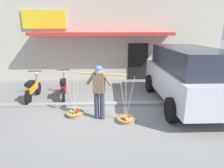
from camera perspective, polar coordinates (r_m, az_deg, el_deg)
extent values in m
plane|color=gray|center=(6.46, -3.05, -8.78)|extent=(90.00, 90.00, 0.00)
cube|color=gray|center=(7.09, -3.00, -6.04)|extent=(20.00, 0.24, 0.10)
cylinder|color=#38384C|center=(5.98, -4.64, -6.43)|extent=(0.15, 0.15, 0.86)
cylinder|color=#38384C|center=(5.93, -2.98, -6.59)|extent=(0.15, 0.15, 0.86)
cube|color=#84664C|center=(5.73, -3.94, -0.03)|extent=(0.38, 0.29, 0.54)
sphere|color=#E0B78E|center=(5.63, -4.02, 3.94)|extent=(0.21, 0.21, 0.21)
sphere|color=#4C70B2|center=(5.62, -4.03, 4.44)|extent=(0.22, 0.22, 0.22)
cylinder|color=#84664C|center=(5.76, -6.25, 1.75)|extent=(0.35, 0.18, 0.43)
cylinder|color=#84664C|center=(5.61, -1.64, 1.48)|extent=(0.35, 0.18, 0.43)
cylinder|color=tan|center=(5.65, -4.00, 3.09)|extent=(1.63, 0.51, 0.04)
cylinder|color=#B2894C|center=(6.40, -11.06, -8.91)|extent=(0.54, 0.54, 0.09)
torus|color=olive|center=(6.38, -11.08, -8.50)|extent=(0.58, 0.58, 0.05)
sphere|color=#70AD42|center=(6.52, -10.95, -7.55)|extent=(0.08, 0.08, 0.08)
sphere|color=#659C3B|center=(6.32, -11.45, -8.38)|extent=(0.08, 0.08, 0.08)
sphere|color=#B0201B|center=(6.36, -10.54, -8.12)|extent=(0.10, 0.10, 0.10)
sphere|color=#77B946|center=(6.39, -12.32, -8.16)|extent=(0.09, 0.09, 0.09)
sphere|color=#B0201B|center=(6.38, -10.17, -7.58)|extent=(0.08, 0.08, 0.08)
sphere|color=#63993A|center=(6.34, -11.13, -7.81)|extent=(0.08, 0.08, 0.08)
cylinder|color=silver|center=(6.25, -11.25, -2.38)|extent=(0.01, 0.26, 1.36)
cylinder|color=silver|center=(6.09, -12.50, -2.94)|extent=(0.23, 0.14, 1.36)
cylinder|color=silver|center=(6.06, -10.50, -2.93)|extent=(0.23, 0.14, 1.36)
cylinder|color=#B2894C|center=(5.94, 4.17, -10.68)|extent=(0.54, 0.54, 0.09)
torus|color=olive|center=(5.92, 4.18, -10.24)|extent=(0.58, 0.58, 0.05)
sphere|color=red|center=(5.99, 5.33, -9.55)|extent=(0.08, 0.08, 0.08)
sphere|color=red|center=(5.83, 3.93, -10.27)|extent=(0.08, 0.08, 0.08)
sphere|color=gold|center=(5.77, 4.35, -10.49)|extent=(0.09, 0.09, 0.09)
sphere|color=red|center=(5.85, 3.11, -10.18)|extent=(0.08, 0.08, 0.08)
cylinder|color=silver|center=(5.77, 4.18, -3.67)|extent=(0.01, 0.26, 1.36)
cylinder|color=silver|center=(5.58, 3.30, -4.33)|extent=(0.23, 0.14, 1.36)
cylinder|color=silver|center=(5.61, 5.48, -4.29)|extent=(0.23, 0.14, 1.36)
cylinder|color=black|center=(8.78, -21.30, -1.09)|extent=(0.10, 0.58, 0.58)
cylinder|color=black|center=(7.66, -23.85, -3.81)|extent=(0.10, 0.58, 0.58)
cube|color=orange|center=(8.71, -21.47, 0.55)|extent=(0.15, 0.28, 0.06)
cube|color=orange|center=(8.06, -22.86, -1.09)|extent=(0.23, 0.91, 0.24)
cube|color=black|center=(7.84, -23.44, 0.20)|extent=(0.24, 0.57, 0.12)
cylinder|color=slate|center=(8.59, -21.74, 1.20)|extent=(0.07, 0.30, 0.76)
cylinder|color=black|center=(8.43, -22.17, 3.63)|extent=(0.54, 0.06, 0.04)
sphere|color=silver|center=(8.61, -21.76, 2.95)|extent=(0.11, 0.11, 0.11)
cylinder|color=black|center=(8.66, -14.01, -0.68)|extent=(0.17, 0.59, 0.58)
cylinder|color=black|center=(7.48, -14.37, -3.36)|extent=(0.17, 0.59, 0.58)
cube|color=red|center=(8.59, -14.13, 0.99)|extent=(0.18, 0.30, 0.06)
cube|color=red|center=(7.91, -14.32, -0.63)|extent=(0.34, 0.92, 0.24)
cube|color=black|center=(7.67, -14.50, 0.71)|extent=(0.30, 0.59, 0.12)
cylinder|color=slate|center=(8.46, -14.21, 1.66)|extent=(0.11, 0.30, 0.76)
cylinder|color=black|center=(8.30, -14.42, 4.13)|extent=(0.54, 0.12, 0.04)
sphere|color=silver|center=(8.48, -14.30, 3.43)|extent=(0.11, 0.11, 0.11)
cube|color=silver|center=(7.54, 21.07, 0.73)|extent=(1.94, 4.72, 0.96)
cube|color=#282D38|center=(7.24, 22.21, 6.99)|extent=(1.74, 3.68, 0.76)
cube|color=black|center=(9.77, 15.63, 3.46)|extent=(1.62, 0.11, 0.44)
cylinder|color=black|center=(8.70, 11.34, 0.19)|extent=(0.27, 0.76, 0.76)
cylinder|color=black|center=(9.32, 22.78, 0.29)|extent=(0.27, 0.76, 0.76)
cylinder|color=black|center=(6.06, 17.51, -7.36)|extent=(0.27, 0.76, 0.76)
cube|color=silver|center=(9.78, 15.62, 2.38)|extent=(0.44, 0.02, 0.12)
cube|color=beige|center=(12.86, -2.92, 13.31)|extent=(13.00, 5.00, 4.20)
cube|color=red|center=(9.85, -3.07, 14.80)|extent=(7.15, 1.00, 0.16)
cube|color=yellow|center=(10.74, -19.73, 17.77)|extent=(2.20, 0.08, 0.90)
cube|color=black|center=(10.63, 7.72, 6.64)|extent=(1.10, 0.06, 2.00)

